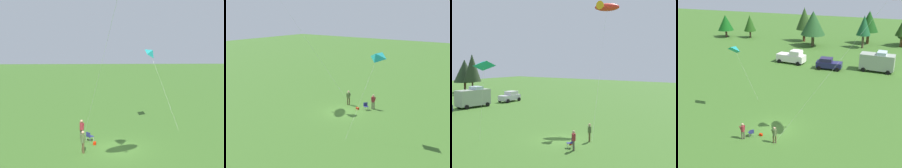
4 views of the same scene
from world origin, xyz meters
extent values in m
plane|color=#3A6524|center=(0.00, 0.00, 0.00)|extent=(160.00, 160.00, 0.00)
cylinder|color=brown|center=(0.80, -2.67, 0.42)|extent=(0.14, 0.14, 0.85)
cylinder|color=brown|center=(1.01, -2.59, 0.42)|extent=(0.14, 0.14, 0.85)
cylinder|color=#4C5F34|center=(0.91, -2.63, 1.16)|extent=(0.44, 0.44, 0.62)
sphere|color=tan|center=(0.91, -2.63, 1.62)|extent=(0.24, 0.24, 0.24)
cylinder|color=#4C5F34|center=(0.70, -2.64, 1.19)|extent=(0.24, 0.16, 0.56)
cylinder|color=#4C5F34|center=(1.07, -2.50, 1.19)|extent=(0.12, 0.12, 0.55)
cube|color=navy|center=(-1.81, -2.21, 0.42)|extent=(0.68, 0.68, 0.04)
cube|color=navy|center=(-1.66, -2.36, 0.62)|extent=(0.37, 0.37, 0.40)
cylinder|color=#A5A8AD|center=(-2.11, -2.21, 0.21)|extent=(0.03, 0.03, 0.42)
cylinder|color=#A5A8AD|center=(-1.81, -1.91, 0.21)|extent=(0.03, 0.03, 0.42)
cylinder|color=#A5A8AD|center=(-1.81, -2.50, 0.21)|extent=(0.03, 0.03, 0.42)
cylinder|color=#A5A8AD|center=(-1.51, -2.20, 0.21)|extent=(0.03, 0.03, 0.42)
cylinder|color=#514A3C|center=(-2.40, -3.02, 0.42)|extent=(0.14, 0.14, 0.85)
cylinder|color=#514A3C|center=(-2.24, -2.88, 0.42)|extent=(0.14, 0.14, 0.85)
cylinder|color=maroon|center=(-2.32, -2.95, 1.16)|extent=(0.48, 0.48, 0.62)
sphere|color=tan|center=(-2.32, -2.95, 1.62)|extent=(0.24, 0.24, 0.24)
cylinder|color=maroon|center=(-2.51, -3.03, 1.19)|extent=(0.25, 0.23, 0.55)
cylinder|color=maroon|center=(-2.21, -2.77, 1.19)|extent=(0.17, 0.16, 0.56)
cube|color=red|center=(-0.92, -1.80, 0.11)|extent=(0.34, 0.25, 0.22)
cylinder|color=silver|center=(5.57, -1.23, 6.99)|extent=(9.39, 3.34, 13.98)
cylinder|color=#4C3823|center=(0.89, -2.89, 0.00)|extent=(0.04, 0.04, 0.01)
pyramid|color=teal|center=(-6.20, 3.72, 7.29)|extent=(1.70, 1.41, 0.98)
cylinder|color=silver|center=(-5.50, 4.83, 3.55)|extent=(1.54, 2.56, 7.10)
cylinder|color=#4C3823|center=(-4.74, 6.10, 0.00)|extent=(0.04, 0.04, 0.01)
camera|label=1|loc=(23.75, -1.10, 8.73)|focal=50.00mm
camera|label=2|loc=(-19.44, 27.18, 11.32)|focal=50.00mm
camera|label=3|loc=(-24.05, -17.01, 7.74)|focal=50.00mm
camera|label=4|loc=(10.85, -26.97, 16.08)|focal=50.00mm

